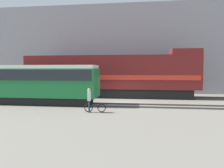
# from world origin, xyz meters

# --- Properties ---
(ground_plane) EXTENTS (120.00, 120.00, 0.00)m
(ground_plane) POSITION_xyz_m (0.00, 0.00, 0.00)
(ground_plane) COLOR slate
(track_near) EXTENTS (60.00, 1.51, 0.14)m
(track_near) POSITION_xyz_m (0.00, -1.74, 0.07)
(track_near) COLOR #47423D
(track_near) RESTS_ON ground
(track_far) EXTENTS (60.00, 1.51, 0.14)m
(track_far) POSITION_xyz_m (0.00, 4.14, 0.07)
(track_far) COLOR #47423D
(track_far) RESTS_ON ground
(building_backdrop) EXTENTS (43.16, 6.00, 11.76)m
(building_backdrop) POSITION_xyz_m (0.00, 11.72, 5.88)
(building_backdrop) COLOR gray
(building_backdrop) RESTS_ON ground
(freight_locomotive) EXTENTS (19.08, 3.04, 5.23)m
(freight_locomotive) POSITION_xyz_m (-1.45, 4.14, 2.44)
(freight_locomotive) COLOR black
(freight_locomotive) RESTS_ON ground
(streetcar) EXTENTS (9.66, 2.54, 3.48)m
(streetcar) POSITION_xyz_m (-6.74, -1.74, 1.99)
(streetcar) COLOR black
(streetcar) RESTS_ON ground
(bicycle) EXTENTS (1.56, 0.44, 0.68)m
(bicycle) POSITION_xyz_m (-1.47, -4.67, 0.31)
(bicycle) COLOR black
(bicycle) RESTS_ON ground
(person) EXTENTS (0.26, 0.39, 1.75)m
(person) POSITION_xyz_m (-1.86, -4.87, 1.07)
(person) COLOR #232D4C
(person) RESTS_ON ground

